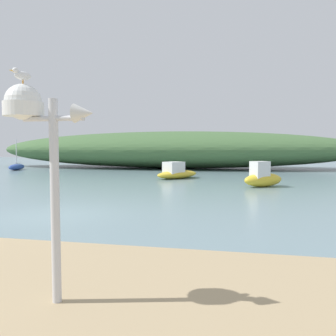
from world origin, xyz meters
name	(u,v)px	position (x,y,z in m)	size (l,w,h in m)	color
ground_plane	(54,215)	(0.00, 0.00, 0.00)	(120.00, 120.00, 0.00)	gray
distant_hill	(172,150)	(-0.91, 26.37, 2.03)	(41.28, 10.92, 4.07)	#476B3D
mast_structure	(34,123)	(3.36, -6.14, 2.60)	(1.25, 0.52, 2.91)	silver
seagull_on_radar	(22,75)	(3.20, -6.15, 3.23)	(0.22, 0.24, 0.20)	orange
motorboat_west_reach	(262,177)	(7.59, 9.67, 0.55)	(2.68, 2.31, 1.48)	gold
motorboat_near_shore	(176,172)	(1.82, 13.76, 0.45)	(3.34, 3.79, 1.24)	gold
sailboat_by_sandbar	(17,167)	(-15.64, 19.66, 0.32)	(1.36, 2.85, 3.15)	#2D4C9E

